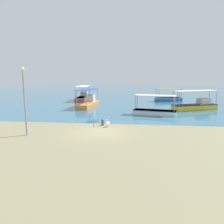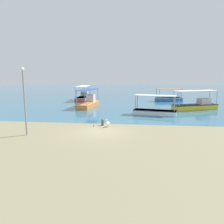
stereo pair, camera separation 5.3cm
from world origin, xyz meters
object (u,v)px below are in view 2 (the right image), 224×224
at_px(fishing_boat_far_right, 88,103).
at_px(pelican, 108,123).
at_px(mooring_bollard, 103,122).
at_px(fishing_boat_center, 196,105).
at_px(fishing_boat_far_left, 169,98).
at_px(lamp_post, 24,98).
at_px(fishing_boat_near_left, 83,97).
at_px(glass_bottle, 93,126).
at_px(fishing_boat_outer, 155,111).

bearing_deg(fishing_boat_far_right, pelican, -69.64).
height_order(fishing_boat_far_right, pelican, fishing_boat_far_right).
bearing_deg(mooring_bollard, fishing_boat_center, 43.46).
distance_m(fishing_boat_far_left, fishing_boat_center, 10.14).
bearing_deg(fishing_boat_far_right, fishing_boat_center, -2.97).
height_order(fishing_boat_far_right, lamp_post, lamp_post).
height_order(fishing_boat_near_left, mooring_bollard, fishing_boat_near_left).
xyz_separation_m(fishing_boat_near_left, glass_bottle, (6.10, -20.92, -0.52)).
height_order(lamp_post, glass_bottle, lamp_post).
bearing_deg(fishing_boat_outer, fishing_boat_far_right, 150.32).
bearing_deg(fishing_boat_center, fishing_boat_far_left, 103.80).
relative_size(fishing_boat_far_left, mooring_bollard, 8.01).
xyz_separation_m(fishing_boat_far_right, mooring_bollard, (4.04, -11.90, -0.30)).
height_order(fishing_boat_outer, glass_bottle, fishing_boat_outer).
relative_size(mooring_bollard, glass_bottle, 2.42).
height_order(fishing_boat_center, lamp_post, lamp_post).
relative_size(fishing_boat_near_left, pelican, 8.09).
height_order(fishing_boat_far_right, mooring_bollard, fishing_boat_far_right).
xyz_separation_m(fishing_boat_far_left, pelican, (-8.70, -21.48, -0.12)).
distance_m(mooring_bollard, glass_bottle, 1.05).
bearing_deg(fishing_boat_near_left, glass_bottle, -73.74).
xyz_separation_m(fishing_boat_near_left, mooring_bollard, (6.88, -20.27, -0.28)).
relative_size(fishing_boat_far_left, fishing_boat_center, 0.77).
bearing_deg(fishing_boat_far_right, fishing_boat_near_left, 108.79).
distance_m(fishing_boat_outer, glass_bottle, 9.52).
height_order(fishing_boat_near_left, fishing_boat_far_right, fishing_boat_near_left).
relative_size(fishing_boat_near_left, glass_bottle, 23.97).
height_order(mooring_bollard, glass_bottle, mooring_bollard).
height_order(fishing_boat_far_right, fishing_boat_center, fishing_boat_far_right).
relative_size(fishing_boat_far_right, pelican, 7.83).
bearing_deg(fishing_boat_outer, fishing_boat_near_left, 131.96).
bearing_deg(glass_bottle, fishing_boat_far_right, 104.54).
bearing_deg(fishing_boat_far_left, glass_bottle, -114.99).
bearing_deg(lamp_post, fishing_boat_far_left, 59.06).
xyz_separation_m(fishing_boat_far_right, lamp_post, (-1.67, -15.98, 2.46)).
xyz_separation_m(fishing_boat_outer, fishing_boat_far_right, (-9.59, 5.46, 0.16)).
bearing_deg(mooring_bollard, lamp_post, -144.43).
bearing_deg(glass_bottle, mooring_bollard, 40.08).
bearing_deg(fishing_boat_far_left, lamp_post, -120.94).
bearing_deg(fishing_boat_center, fishing_boat_far_right, 177.03).
bearing_deg(glass_bottle, fishing_boat_outer, 48.26).
height_order(fishing_boat_near_left, glass_bottle, fishing_boat_near_left).
bearing_deg(fishing_boat_near_left, pelican, -70.27).
height_order(fishing_boat_far_left, mooring_bollard, fishing_boat_far_left).
relative_size(fishing_boat_near_left, fishing_boat_far_left, 1.24).
bearing_deg(fishing_boat_center, lamp_post, -138.93).
bearing_deg(fishing_boat_outer, lamp_post, -136.94).
relative_size(fishing_boat_near_left, mooring_bollard, 9.91).
bearing_deg(fishing_boat_near_left, fishing_boat_far_left, 2.33).
bearing_deg(glass_bottle, lamp_post, -145.20).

